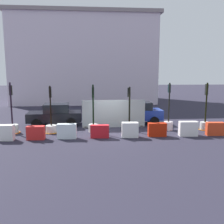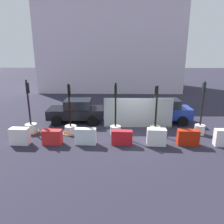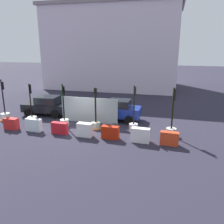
{
  "view_description": "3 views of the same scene",
  "coord_description": "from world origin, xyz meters",
  "px_view_note": "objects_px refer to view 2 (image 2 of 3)",
  "views": [
    {
      "loc": [
        -1.41,
        -15.95,
        3.94
      ],
      "look_at": [
        0.07,
        0.62,
        1.25
      ],
      "focal_mm": 39.71,
      "sensor_mm": 36.0,
      "label": 1
    },
    {
      "loc": [
        -1.14,
        -11.98,
        4.79
      ],
      "look_at": [
        -1.44,
        0.91,
        1.18
      ],
      "focal_mm": 33.94,
      "sensor_mm": 36.0,
      "label": 2
    },
    {
      "loc": [
        6.32,
        -14.71,
        5.75
      ],
      "look_at": [
        2.4,
        0.24,
        1.32
      ],
      "focal_mm": 37.05,
      "sensor_mm": 36.0,
      "label": 3
    }
  ],
  "objects_px": {
    "construction_barrier_2": "(86,136)",
    "construction_barrier_4": "(156,137)",
    "construction_barrier_1": "(52,137)",
    "car_blue_estate": "(164,111)",
    "traffic_light_2": "(115,125)",
    "traffic_light_1": "(71,127)",
    "car_black_sedan": "(77,111)",
    "construction_barrier_3": "(122,138)",
    "construction_barrier_0": "(20,136)",
    "traffic_light_0": "(31,125)",
    "traffic_light_4": "(200,125)",
    "construction_barrier_5": "(188,137)",
    "traffic_light_3": "(155,126)"
  },
  "relations": [
    {
      "from": "construction_barrier_2",
      "to": "construction_barrier_4",
      "type": "distance_m",
      "value": 3.81
    },
    {
      "from": "construction_barrier_1",
      "to": "construction_barrier_2",
      "type": "height_order",
      "value": "construction_barrier_2"
    },
    {
      "from": "construction_barrier_2",
      "to": "car_blue_estate",
      "type": "height_order",
      "value": "car_blue_estate"
    },
    {
      "from": "traffic_light_2",
      "to": "construction_barrier_2",
      "type": "bearing_deg",
      "value": -137.15
    },
    {
      "from": "traffic_light_1",
      "to": "car_black_sedan",
      "type": "height_order",
      "value": "traffic_light_1"
    },
    {
      "from": "construction_barrier_3",
      "to": "construction_barrier_0",
      "type": "bearing_deg",
      "value": -178.99
    },
    {
      "from": "traffic_light_1",
      "to": "construction_barrier_1",
      "type": "height_order",
      "value": "traffic_light_1"
    },
    {
      "from": "traffic_light_0",
      "to": "car_blue_estate",
      "type": "distance_m",
      "value": 8.97
    },
    {
      "from": "traffic_light_1",
      "to": "car_blue_estate",
      "type": "height_order",
      "value": "traffic_light_1"
    },
    {
      "from": "traffic_light_4",
      "to": "car_blue_estate",
      "type": "distance_m",
      "value": 2.89
    },
    {
      "from": "traffic_light_0",
      "to": "construction_barrier_4",
      "type": "bearing_deg",
      "value": -12.61
    },
    {
      "from": "construction_barrier_2",
      "to": "traffic_light_1",
      "type": "bearing_deg",
      "value": 126.4
    },
    {
      "from": "construction_barrier_0",
      "to": "car_black_sedan",
      "type": "relative_size",
      "value": 0.26
    },
    {
      "from": "traffic_light_0",
      "to": "car_black_sedan",
      "type": "height_order",
      "value": "traffic_light_0"
    },
    {
      "from": "traffic_light_2",
      "to": "construction_barrier_5",
      "type": "height_order",
      "value": "traffic_light_2"
    },
    {
      "from": "construction_barrier_4",
      "to": "traffic_light_0",
      "type": "bearing_deg",
      "value": 167.39
    },
    {
      "from": "construction_barrier_0",
      "to": "construction_barrier_4",
      "type": "xyz_separation_m",
      "value": [
        7.36,
        0.06,
        -0.0
      ]
    },
    {
      "from": "traffic_light_1",
      "to": "construction_barrier_3",
      "type": "relative_size",
      "value": 2.72
    },
    {
      "from": "construction_barrier_1",
      "to": "traffic_light_1",
      "type": "bearing_deg",
      "value": 67.22
    },
    {
      "from": "construction_barrier_2",
      "to": "construction_barrier_3",
      "type": "xyz_separation_m",
      "value": [
        1.97,
        0.0,
        -0.05
      ]
    },
    {
      "from": "construction_barrier_1",
      "to": "car_black_sedan",
      "type": "bearing_deg",
      "value": 81.25
    },
    {
      "from": "construction_barrier_1",
      "to": "construction_barrier_5",
      "type": "height_order",
      "value": "construction_barrier_5"
    },
    {
      "from": "traffic_light_0",
      "to": "construction_barrier_1",
      "type": "height_order",
      "value": "traffic_light_0"
    },
    {
      "from": "traffic_light_4",
      "to": "car_black_sedan",
      "type": "height_order",
      "value": "traffic_light_4"
    },
    {
      "from": "traffic_light_1",
      "to": "car_blue_estate",
      "type": "bearing_deg",
      "value": 21.35
    },
    {
      "from": "traffic_light_2",
      "to": "construction_barrier_3",
      "type": "relative_size",
      "value": 2.78
    },
    {
      "from": "traffic_light_0",
      "to": "construction_barrier_0",
      "type": "xyz_separation_m",
      "value": [
        0.08,
        -1.72,
        -0.01
      ]
    },
    {
      "from": "traffic_light_0",
      "to": "traffic_light_2",
      "type": "relative_size",
      "value": 1.05
    },
    {
      "from": "construction_barrier_1",
      "to": "construction_barrier_5",
      "type": "relative_size",
      "value": 0.92
    },
    {
      "from": "car_blue_estate",
      "to": "construction_barrier_4",
      "type": "bearing_deg",
      "value": -106.95
    },
    {
      "from": "traffic_light_1",
      "to": "construction_barrier_3",
      "type": "height_order",
      "value": "traffic_light_1"
    },
    {
      "from": "traffic_light_1",
      "to": "traffic_light_3",
      "type": "relative_size",
      "value": 1.03
    },
    {
      "from": "traffic_light_3",
      "to": "construction_barrier_5",
      "type": "distance_m",
      "value": 2.16
    },
    {
      "from": "construction_barrier_3",
      "to": "traffic_light_1",
      "type": "bearing_deg",
      "value": 153.61
    },
    {
      "from": "construction_barrier_3",
      "to": "construction_barrier_4",
      "type": "xyz_separation_m",
      "value": [
        1.84,
        -0.04,
        0.06
      ]
    },
    {
      "from": "construction_barrier_4",
      "to": "construction_barrier_2",
      "type": "bearing_deg",
      "value": 179.46
    },
    {
      "from": "traffic_light_4",
      "to": "traffic_light_3",
      "type": "bearing_deg",
      "value": -178.8
    },
    {
      "from": "traffic_light_1",
      "to": "construction_barrier_3",
      "type": "bearing_deg",
      "value": -26.39
    },
    {
      "from": "traffic_light_0",
      "to": "traffic_light_4",
      "type": "height_order",
      "value": "traffic_light_0"
    },
    {
      "from": "construction_barrier_1",
      "to": "construction_barrier_4",
      "type": "height_order",
      "value": "construction_barrier_4"
    },
    {
      "from": "traffic_light_4",
      "to": "construction_barrier_2",
      "type": "height_order",
      "value": "traffic_light_4"
    },
    {
      "from": "traffic_light_3",
      "to": "construction_barrier_1",
      "type": "height_order",
      "value": "traffic_light_3"
    },
    {
      "from": "traffic_light_2",
      "to": "construction_barrier_4",
      "type": "distance_m",
      "value": 2.69
    },
    {
      "from": "traffic_light_4",
      "to": "car_black_sedan",
      "type": "distance_m",
      "value": 8.27
    },
    {
      "from": "construction_barrier_0",
      "to": "car_blue_estate",
      "type": "xyz_separation_m",
      "value": [
        8.57,
        4.05,
        0.36
      ]
    },
    {
      "from": "traffic_light_0",
      "to": "construction_barrier_2",
      "type": "relative_size",
      "value": 2.85
    },
    {
      "from": "traffic_light_0",
      "to": "construction_barrier_3",
      "type": "bearing_deg",
      "value": -16.18
    },
    {
      "from": "construction_barrier_4",
      "to": "traffic_light_2",
      "type": "bearing_deg",
      "value": 145.23
    },
    {
      "from": "construction_barrier_0",
      "to": "construction_barrier_4",
      "type": "relative_size",
      "value": 1.01
    },
    {
      "from": "construction_barrier_0",
      "to": "construction_barrier_3",
      "type": "distance_m",
      "value": 5.51
    }
  ]
}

